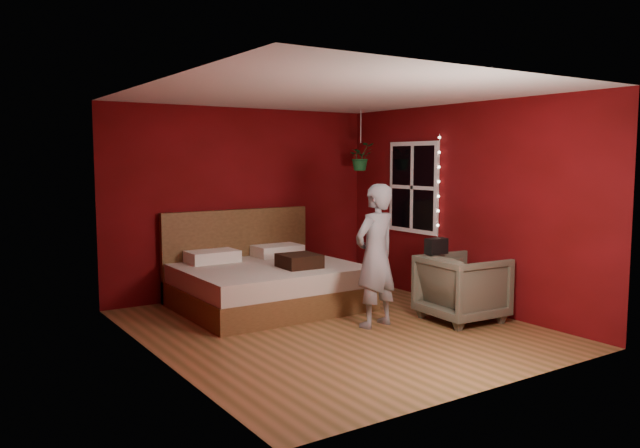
# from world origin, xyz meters

# --- Properties ---
(floor) EXTENTS (4.50, 4.50, 0.00)m
(floor) POSITION_xyz_m (0.00, 0.00, 0.00)
(floor) COLOR #96633C
(floor) RESTS_ON ground
(room_walls) EXTENTS (4.04, 4.54, 2.62)m
(room_walls) POSITION_xyz_m (0.00, 0.00, 1.68)
(room_walls) COLOR maroon
(room_walls) RESTS_ON ground
(window) EXTENTS (0.05, 0.97, 1.27)m
(window) POSITION_xyz_m (1.97, 0.90, 1.50)
(window) COLOR white
(window) RESTS_ON room_walls
(fairy_lights) EXTENTS (0.04, 0.04, 1.45)m
(fairy_lights) POSITION_xyz_m (1.94, 0.37, 1.50)
(fairy_lights) COLOR silver
(fairy_lights) RESTS_ON room_walls
(bed) EXTENTS (2.18, 1.85, 1.20)m
(bed) POSITION_xyz_m (-0.14, 1.38, 0.31)
(bed) COLOR brown
(bed) RESTS_ON ground
(person) EXTENTS (0.65, 0.48, 1.62)m
(person) POSITION_xyz_m (0.44, -0.19, 0.81)
(person) COLOR slate
(person) RESTS_ON ground
(armchair) EXTENTS (0.92, 0.89, 0.78)m
(armchair) POSITION_xyz_m (1.45, -0.55, 0.39)
(armchair) COLOR #575645
(armchair) RESTS_ON ground
(handbag) EXTENTS (0.27, 0.14, 0.19)m
(handbag) POSITION_xyz_m (1.23, -0.33, 0.88)
(handbag) COLOR black
(handbag) RESTS_ON armchair
(throw_pillow) EXTENTS (0.49, 0.49, 0.16)m
(throw_pillow) POSITION_xyz_m (0.12, 0.94, 0.63)
(throw_pillow) COLOR black
(throw_pillow) RESTS_ON bed
(hanging_plant) EXTENTS (0.39, 0.35, 0.87)m
(hanging_plant) POSITION_xyz_m (1.57, 1.59, 1.93)
(hanging_plant) COLOR silver
(hanging_plant) RESTS_ON room_walls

